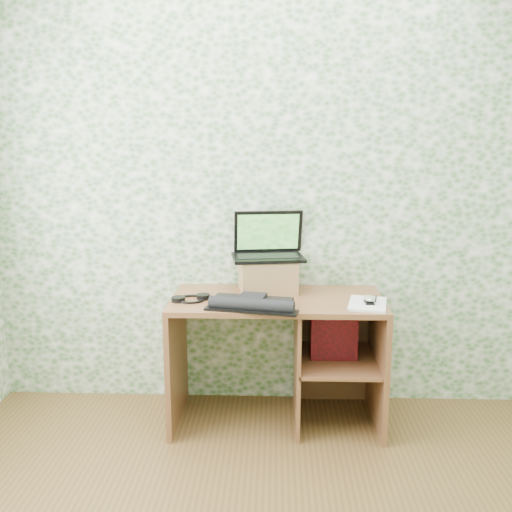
{
  "coord_description": "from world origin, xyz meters",
  "views": [
    {
      "loc": [
        -0.01,
        -1.69,
        1.64
      ],
      "look_at": [
        -0.12,
        1.39,
        1.0
      ],
      "focal_mm": 40.0,
      "sensor_mm": 36.0,
      "label": 1
    }
  ],
  "objects_px": {
    "keyboard": "(252,303)",
    "laptop": "(268,247)",
    "desk": "(290,341)",
    "notepad": "(368,304)",
    "riser": "(268,275)"
  },
  "relations": [
    {
      "from": "desk",
      "to": "laptop",
      "type": "relative_size",
      "value": 2.68
    },
    {
      "from": "desk",
      "to": "notepad",
      "type": "bearing_deg",
      "value": -20.54
    },
    {
      "from": "desk",
      "to": "riser",
      "type": "relative_size",
      "value": 3.71
    },
    {
      "from": "desk",
      "to": "notepad",
      "type": "xyz_separation_m",
      "value": [
        0.41,
        -0.16,
        0.28
      ]
    },
    {
      "from": "desk",
      "to": "notepad",
      "type": "distance_m",
      "value": 0.52
    },
    {
      "from": "riser",
      "to": "notepad",
      "type": "distance_m",
      "value": 0.62
    },
    {
      "from": "keyboard",
      "to": "notepad",
      "type": "distance_m",
      "value": 0.63
    },
    {
      "from": "riser",
      "to": "keyboard",
      "type": "distance_m",
      "value": 0.36
    },
    {
      "from": "laptop",
      "to": "keyboard",
      "type": "height_order",
      "value": "laptop"
    },
    {
      "from": "desk",
      "to": "laptop",
      "type": "bearing_deg",
      "value": 129.92
    },
    {
      "from": "riser",
      "to": "laptop",
      "type": "height_order",
      "value": "laptop"
    },
    {
      "from": "riser",
      "to": "notepad",
      "type": "height_order",
      "value": "riser"
    },
    {
      "from": "riser",
      "to": "laptop",
      "type": "xyz_separation_m",
      "value": [
        0.0,
        0.04,
        0.16
      ]
    },
    {
      "from": "keyboard",
      "to": "laptop",
      "type": "bearing_deg",
      "value": 89.61
    },
    {
      "from": "desk",
      "to": "keyboard",
      "type": "bearing_deg",
      "value": -133.7
    }
  ]
}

